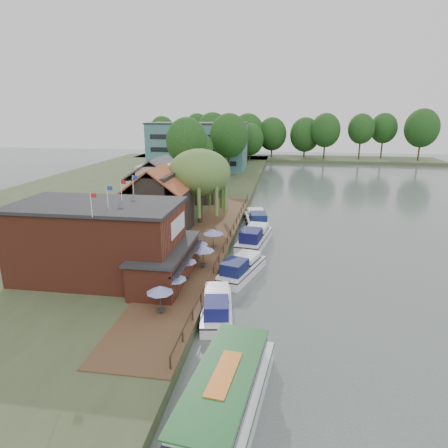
# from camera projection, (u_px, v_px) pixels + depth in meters

# --- Properties ---
(ground) EXTENTS (260.00, 260.00, 0.00)m
(ground) POSITION_uv_depth(u_px,v_px,m) (267.00, 292.00, 37.50)
(ground) COLOR #495552
(ground) RESTS_ON ground
(land_bank) EXTENTS (50.00, 140.00, 1.00)m
(land_bank) POSITION_uv_depth(u_px,v_px,m) (117.00, 198.00, 75.03)
(land_bank) COLOR #384728
(land_bank) RESTS_ON ground
(quay_deck) EXTENTS (6.00, 50.00, 0.10)m
(quay_deck) POSITION_uv_depth(u_px,v_px,m) (205.00, 243.00, 47.89)
(quay_deck) COLOR #47301E
(quay_deck) RESTS_ON land_bank
(quay_rail) EXTENTS (0.20, 49.00, 1.00)m
(quay_rail) POSITION_uv_depth(u_px,v_px,m) (228.00, 240.00, 47.84)
(quay_rail) COLOR black
(quay_rail) RESTS_ON land_bank
(pub) EXTENTS (20.00, 11.00, 7.30)m
(pub) POSITION_uv_depth(u_px,v_px,m) (118.00, 241.00, 37.33)
(pub) COLOR maroon
(pub) RESTS_ON land_bank
(hotel_block) EXTENTS (25.40, 12.40, 12.30)m
(hotel_block) POSITION_uv_depth(u_px,v_px,m) (198.00, 146.00, 105.23)
(hotel_block) COLOR #38666B
(hotel_block) RESTS_ON land_bank
(cottage_a) EXTENTS (8.60, 7.60, 8.50)m
(cottage_a) POSITION_uv_depth(u_px,v_px,m) (158.00, 200.00, 51.56)
(cottage_a) COLOR black
(cottage_a) RESTS_ON land_bank
(cottage_b) EXTENTS (9.60, 8.60, 8.50)m
(cottage_b) POSITION_uv_depth(u_px,v_px,m) (159.00, 185.00, 61.49)
(cottage_b) COLOR beige
(cottage_b) RESTS_ON land_bank
(cottage_c) EXTENTS (7.60, 7.60, 8.50)m
(cottage_c) POSITION_uv_depth(u_px,v_px,m) (197.00, 177.00, 69.45)
(cottage_c) COLOR black
(cottage_c) RESTS_ON land_bank
(willow) EXTENTS (8.60, 8.60, 10.43)m
(willow) POSITION_uv_depth(u_px,v_px,m) (200.00, 187.00, 55.37)
(willow) COLOR #476B2D
(willow) RESTS_ON land_bank
(umbrella_0) EXTENTS (2.14, 2.14, 2.38)m
(umbrella_0) POSITION_uv_depth(u_px,v_px,m) (160.00, 300.00, 31.03)
(umbrella_0) COLOR navy
(umbrella_0) RESTS_ON quay_deck
(umbrella_1) EXTENTS (2.20, 2.20, 2.38)m
(umbrella_1) POSITION_uv_depth(u_px,v_px,m) (174.00, 287.00, 33.35)
(umbrella_1) COLOR #1B2C99
(umbrella_1) RESTS_ON quay_deck
(umbrella_2) EXTENTS (2.09, 2.09, 2.38)m
(umbrella_2) POSITION_uv_depth(u_px,v_px,m) (186.00, 269.00, 37.11)
(umbrella_2) COLOR navy
(umbrella_2) RESTS_ON quay_deck
(umbrella_3) EXTENTS (2.35, 2.35, 2.38)m
(umbrella_3) POSITION_uv_depth(u_px,v_px,m) (203.00, 257.00, 40.09)
(umbrella_3) COLOR navy
(umbrella_3) RESTS_ON quay_deck
(umbrella_4) EXTENTS (2.39, 2.39, 2.38)m
(umbrella_4) POSITION_uv_depth(u_px,v_px,m) (197.00, 250.00, 41.89)
(umbrella_4) COLOR navy
(umbrella_4) RESTS_ON quay_deck
(umbrella_5) EXTENTS (2.39, 2.39, 2.38)m
(umbrella_5) POSITION_uv_depth(u_px,v_px,m) (213.00, 239.00, 45.51)
(umbrella_5) COLOR navy
(umbrella_5) RESTS_ON quay_deck
(cruiser_0) EXTENTS (4.26, 9.24, 2.12)m
(cruiser_0) POSITION_uv_depth(u_px,v_px,m) (217.00, 303.00, 33.08)
(cruiser_0) COLOR white
(cruiser_0) RESTS_ON ground
(cruiser_1) EXTENTS (5.49, 9.72, 2.22)m
(cruiser_1) POSITION_uv_depth(u_px,v_px,m) (241.00, 266.00, 40.91)
(cruiser_1) COLOR white
(cruiser_1) RESTS_ON ground
(cruiser_2) EXTENTS (4.76, 10.62, 2.50)m
(cruiser_2) POSITION_uv_depth(u_px,v_px,m) (254.00, 235.00, 50.37)
(cruiser_2) COLOR white
(cruiser_2) RESTS_ON ground
(cruiser_3) EXTENTS (4.98, 10.46, 2.44)m
(cruiser_3) POSITION_uv_depth(u_px,v_px,m) (257.00, 218.00, 58.48)
(cruiser_3) COLOR silver
(cruiser_3) RESTS_ON ground
(tour_boat) EXTENTS (5.45, 14.16, 3.01)m
(tour_boat) POSITION_uv_depth(u_px,v_px,m) (221.00, 405.00, 21.13)
(tour_boat) COLOR silver
(tour_boat) RESTS_ON ground
(swan) EXTENTS (0.44, 0.44, 0.44)m
(swan) POSITION_uv_depth(u_px,v_px,m) (239.00, 377.00, 25.28)
(swan) COLOR white
(swan) RESTS_ON ground
(bank_tree_0) EXTENTS (7.89, 7.89, 14.18)m
(bank_tree_0) POSITION_uv_depth(u_px,v_px,m) (187.00, 155.00, 76.95)
(bank_tree_0) COLOR #143811
(bank_tree_0) RESTS_ON land_bank
(bank_tree_1) EXTENTS (6.69, 6.69, 10.98)m
(bank_tree_1) POSITION_uv_depth(u_px,v_px,m) (198.00, 157.00, 87.61)
(bank_tree_1) COLOR #143811
(bank_tree_1) RESTS_ON land_bank
(bank_tree_2) EXTENTS (8.92, 8.92, 14.77)m
(bank_tree_2) POSITION_uv_depth(u_px,v_px,m) (229.00, 146.00, 93.17)
(bank_tree_2) COLOR #143811
(bank_tree_2) RESTS_ON land_bank
(bank_tree_3) EXTENTS (6.39, 6.39, 12.50)m
(bank_tree_3) POSITION_uv_depth(u_px,v_px,m) (241.00, 143.00, 112.75)
(bank_tree_3) COLOR #143811
(bank_tree_3) RESTS_ON land_bank
(bank_tree_4) EXTENTS (7.20, 7.20, 11.78)m
(bank_tree_4) POSITION_uv_depth(u_px,v_px,m) (233.00, 143.00, 119.23)
(bank_tree_4) COLOR #143811
(bank_tree_4) RESTS_ON land_bank
(bank_tree_5) EXTENTS (8.66, 8.66, 11.48)m
(bank_tree_5) POSITION_uv_depth(u_px,v_px,m) (250.00, 142.00, 124.71)
(bank_tree_5) COLOR #143811
(bank_tree_5) RESTS_ON land_bank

